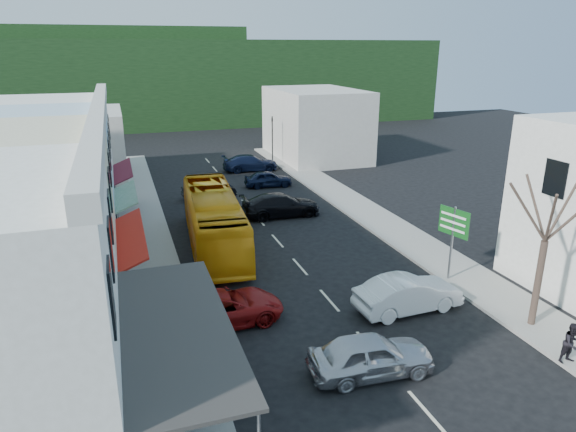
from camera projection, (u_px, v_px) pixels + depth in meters
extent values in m
plane|color=black|center=(329.00, 300.00, 23.54)|extent=(120.00, 120.00, 0.00)
cube|color=gray|center=(146.00, 243.00, 30.27)|extent=(3.00, 52.00, 0.15)
cube|color=gray|center=(374.00, 217.00, 34.78)|extent=(3.00, 52.00, 0.15)
cube|color=maroon|center=(141.00, 333.00, 15.10)|extent=(1.30, 7.65, 0.08)
cube|color=beige|center=(25.00, 226.00, 21.23)|extent=(7.00, 8.00, 8.00)
cube|color=#B51E12|center=(130.00, 237.00, 22.76)|extent=(1.30, 6.80, 0.08)
cube|color=#A5C0D0|center=(44.00, 185.00, 27.53)|extent=(7.00, 6.00, 8.00)
cube|color=#195926|center=(125.00, 196.00, 29.06)|extent=(1.30, 5.10, 0.08)
cube|color=silver|center=(55.00, 161.00, 33.38)|extent=(7.00, 7.00, 8.00)
cube|color=maroon|center=(122.00, 171.00, 34.91)|extent=(1.30, 5.95, 0.08)
cube|color=#B7B2A8|center=(75.00, 147.00, 43.30)|extent=(8.00, 10.00, 6.00)
cube|color=#B7B2A8|center=(315.00, 124.00, 52.76)|extent=(8.00, 12.00, 7.00)
cube|color=black|center=(169.00, 81.00, 79.29)|extent=(80.00, 24.00, 12.00)
cube|color=black|center=(112.00, 54.00, 81.03)|extent=(40.00, 16.00, 8.00)
imported|color=#F9A612|center=(214.00, 221.00, 29.44)|extent=(3.41, 11.76, 3.10)
imported|color=silver|center=(371.00, 357.00, 18.05)|extent=(4.51, 2.10, 1.40)
imported|color=white|center=(408.00, 296.00, 22.45)|extent=(4.49, 2.03, 1.40)
imported|color=maroon|center=(224.00, 308.00, 21.40)|extent=(4.73, 2.24, 1.40)
imported|color=black|center=(281.00, 206.00, 35.06)|extent=(4.52, 1.90, 1.40)
imported|color=black|center=(268.00, 178.00, 42.44)|extent=(4.52, 2.11, 1.40)
imported|color=black|center=(209.00, 189.00, 39.16)|extent=(4.55, 2.21, 1.40)
imported|color=black|center=(250.00, 163.00, 47.92)|extent=(4.55, 1.97, 1.40)
imported|color=black|center=(141.00, 294.00, 21.96)|extent=(0.44, 0.63, 1.70)
imported|color=black|center=(572.00, 342.00, 18.42)|extent=(0.71, 0.46, 1.70)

